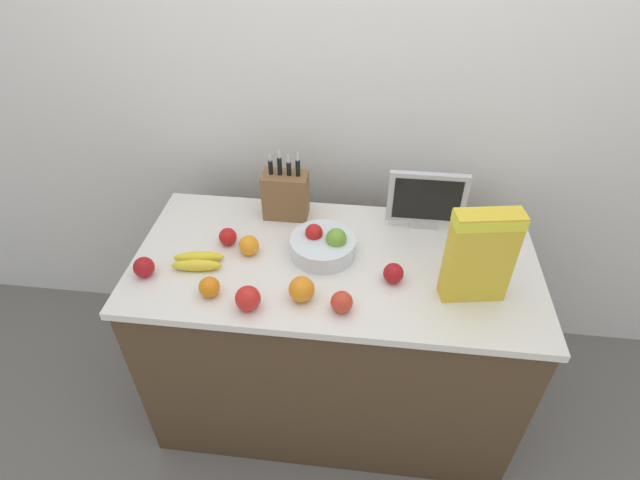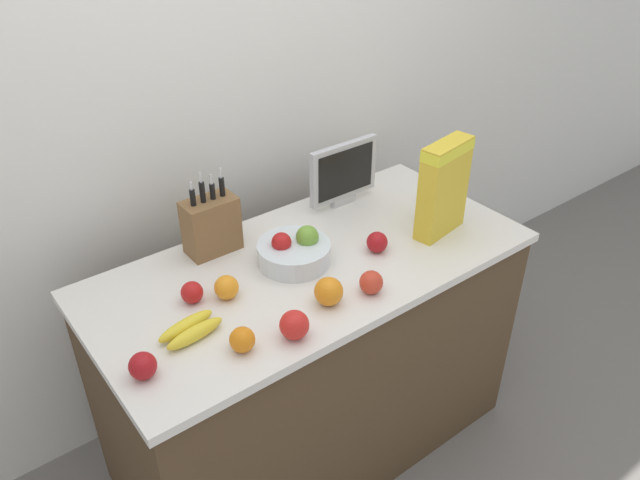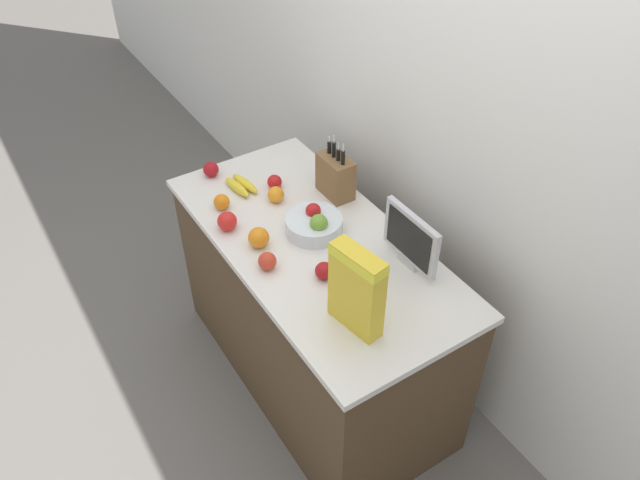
{
  "view_description": "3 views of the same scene",
  "coord_description": "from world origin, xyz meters",
  "px_view_note": "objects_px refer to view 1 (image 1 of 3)",
  "views": [
    {
      "loc": [
        0.1,
        -1.36,
        2.08
      ],
      "look_at": [
        -0.06,
        0.02,
        0.94
      ],
      "focal_mm": 28.0,
      "sensor_mm": 36.0,
      "label": 1
    },
    {
      "loc": [
        -1.0,
        -1.35,
        2.04
      ],
      "look_at": [
        0.04,
        0.01,
        0.94
      ],
      "focal_mm": 35.0,
      "sensor_mm": 36.0,
      "label": 2
    },
    {
      "loc": [
        1.65,
        -1.03,
        2.55
      ],
      "look_at": [
        0.07,
        -0.02,
        0.93
      ],
      "focal_mm": 35.0,
      "sensor_mm": 36.0,
      "label": 3
    }
  ],
  "objects_px": {
    "fruit_bowl": "(323,245)",
    "orange_near_bowl": "(302,289)",
    "apple_rear": "(144,267)",
    "orange_by_cereal": "(249,245)",
    "orange_front_left": "(209,287)",
    "knife_block": "(286,195)",
    "apple_front": "(248,298)",
    "apple_by_knife_block": "(228,237)",
    "banana_bunch": "(198,261)",
    "apple_leftmost": "(393,273)",
    "apple_middle": "(342,302)",
    "small_monitor": "(427,200)",
    "cereal_box": "(481,253)"
  },
  "relations": [
    {
      "from": "orange_front_left",
      "to": "orange_near_bowl",
      "type": "height_order",
      "value": "orange_near_bowl"
    },
    {
      "from": "orange_front_left",
      "to": "orange_near_bowl",
      "type": "relative_size",
      "value": 0.81
    },
    {
      "from": "apple_middle",
      "to": "orange_by_cereal",
      "type": "xyz_separation_m",
      "value": [
        -0.36,
        0.25,
        0.0
      ]
    },
    {
      "from": "banana_bunch",
      "to": "apple_leftmost",
      "type": "relative_size",
      "value": 2.67
    },
    {
      "from": "apple_by_knife_block",
      "to": "orange_front_left",
      "type": "xyz_separation_m",
      "value": [
        0.01,
        -0.27,
        0.0
      ]
    },
    {
      "from": "apple_front",
      "to": "orange_front_left",
      "type": "relative_size",
      "value": 1.18
    },
    {
      "from": "fruit_bowl",
      "to": "orange_near_bowl",
      "type": "height_order",
      "value": "fruit_bowl"
    },
    {
      "from": "orange_front_left",
      "to": "orange_near_bowl",
      "type": "distance_m",
      "value": 0.31
    },
    {
      "from": "apple_by_knife_block",
      "to": "apple_front",
      "type": "distance_m",
      "value": 0.35
    },
    {
      "from": "orange_near_bowl",
      "to": "orange_front_left",
      "type": "bearing_deg",
      "value": -176.76
    },
    {
      "from": "cereal_box",
      "to": "apple_by_knife_block",
      "type": "bearing_deg",
      "value": 159.5
    },
    {
      "from": "small_monitor",
      "to": "banana_bunch",
      "type": "distance_m",
      "value": 0.88
    },
    {
      "from": "fruit_bowl",
      "to": "orange_front_left",
      "type": "xyz_separation_m",
      "value": [
        -0.35,
        -0.25,
        -0.01
      ]
    },
    {
      "from": "knife_block",
      "to": "apple_front",
      "type": "distance_m",
      "value": 0.52
    },
    {
      "from": "apple_leftmost",
      "to": "orange_front_left",
      "type": "bearing_deg",
      "value": -167.16
    },
    {
      "from": "small_monitor",
      "to": "orange_near_bowl",
      "type": "relative_size",
      "value": 3.38
    },
    {
      "from": "apple_front",
      "to": "orange_front_left",
      "type": "distance_m",
      "value": 0.15
    },
    {
      "from": "apple_leftmost",
      "to": "orange_near_bowl",
      "type": "xyz_separation_m",
      "value": [
        -0.3,
        -0.12,
        0.01
      ]
    },
    {
      "from": "apple_leftmost",
      "to": "apple_middle",
      "type": "relative_size",
      "value": 0.97
    },
    {
      "from": "apple_by_knife_block",
      "to": "knife_block",
      "type": "bearing_deg",
      "value": 48.08
    },
    {
      "from": "fruit_bowl",
      "to": "apple_rear",
      "type": "height_order",
      "value": "fruit_bowl"
    },
    {
      "from": "apple_middle",
      "to": "orange_by_cereal",
      "type": "relative_size",
      "value": 0.98
    },
    {
      "from": "banana_bunch",
      "to": "apple_front",
      "type": "relative_size",
      "value": 2.27
    },
    {
      "from": "orange_front_left",
      "to": "orange_by_cereal",
      "type": "bearing_deg",
      "value": 70.03
    },
    {
      "from": "small_monitor",
      "to": "apple_middle",
      "type": "height_order",
      "value": "small_monitor"
    },
    {
      "from": "apple_leftmost",
      "to": "apple_front",
      "type": "height_order",
      "value": "apple_front"
    },
    {
      "from": "apple_leftmost",
      "to": "orange_front_left",
      "type": "xyz_separation_m",
      "value": [
        -0.61,
        -0.14,
        -0.0
      ]
    },
    {
      "from": "fruit_bowl",
      "to": "apple_by_knife_block",
      "type": "distance_m",
      "value": 0.36
    },
    {
      "from": "apple_leftmost",
      "to": "apple_middle",
      "type": "bearing_deg",
      "value": -136.36
    },
    {
      "from": "apple_leftmost",
      "to": "apple_by_knife_block",
      "type": "distance_m",
      "value": 0.63
    },
    {
      "from": "orange_front_left",
      "to": "orange_by_cereal",
      "type": "relative_size",
      "value": 0.95
    },
    {
      "from": "cereal_box",
      "to": "apple_by_knife_block",
      "type": "height_order",
      "value": "cereal_box"
    },
    {
      "from": "knife_block",
      "to": "orange_by_cereal",
      "type": "height_order",
      "value": "knife_block"
    },
    {
      "from": "fruit_bowl",
      "to": "apple_middle",
      "type": "distance_m",
      "value": 0.29
    },
    {
      "from": "small_monitor",
      "to": "cereal_box",
      "type": "relative_size",
      "value": 0.87
    },
    {
      "from": "cereal_box",
      "to": "knife_block",
      "type": "bearing_deg",
      "value": 141.71
    },
    {
      "from": "apple_rear",
      "to": "orange_near_bowl",
      "type": "relative_size",
      "value": 0.84
    },
    {
      "from": "knife_block",
      "to": "apple_rear",
      "type": "relative_size",
      "value": 4.06
    },
    {
      "from": "knife_block",
      "to": "banana_bunch",
      "type": "xyz_separation_m",
      "value": [
        -0.26,
        -0.34,
        -0.08
      ]
    },
    {
      "from": "apple_middle",
      "to": "orange_front_left",
      "type": "distance_m",
      "value": 0.44
    },
    {
      "from": "apple_front",
      "to": "apple_by_knife_block",
      "type": "bearing_deg",
      "value": 115.65
    },
    {
      "from": "apple_rear",
      "to": "cereal_box",
      "type": "bearing_deg",
      "value": 1.73
    },
    {
      "from": "apple_rear",
      "to": "orange_near_bowl",
      "type": "xyz_separation_m",
      "value": [
        0.56,
        -0.05,
        0.01
      ]
    },
    {
      "from": "apple_middle",
      "to": "orange_near_bowl",
      "type": "relative_size",
      "value": 0.84
    },
    {
      "from": "small_monitor",
      "to": "apple_front",
      "type": "xyz_separation_m",
      "value": [
        -0.58,
        -0.5,
        -0.09
      ]
    },
    {
      "from": "apple_front",
      "to": "cereal_box",
      "type": "bearing_deg",
      "value": 11.25
    },
    {
      "from": "orange_near_bowl",
      "to": "orange_by_cereal",
      "type": "bearing_deg",
      "value": 136.87
    },
    {
      "from": "apple_rear",
      "to": "orange_by_cereal",
      "type": "xyz_separation_m",
      "value": [
        0.34,
        0.16,
        0.0
      ]
    },
    {
      "from": "small_monitor",
      "to": "apple_front",
      "type": "height_order",
      "value": "small_monitor"
    },
    {
      "from": "apple_middle",
      "to": "orange_near_bowl",
      "type": "xyz_separation_m",
      "value": [
        -0.14,
        0.04,
        0.01
      ]
    }
  ]
}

